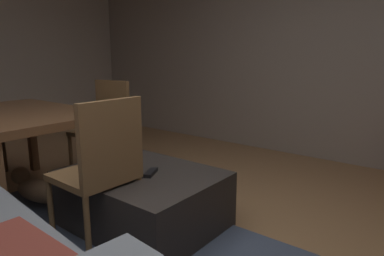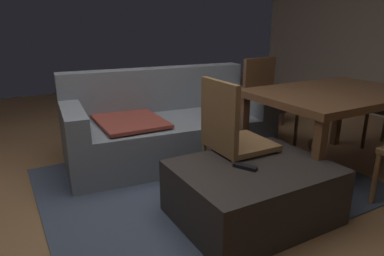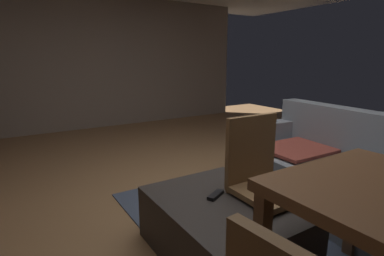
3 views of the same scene
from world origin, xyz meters
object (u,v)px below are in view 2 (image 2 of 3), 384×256
Objects in this scene: couch at (165,128)px; tv_remote at (245,167)px; dining_table at (334,100)px; potted_plant at (279,102)px; ottoman_coffee_table at (252,192)px; dining_chair_west at (231,134)px; dining_chair_north at (265,96)px; small_dog at (306,159)px.

couch is 1.33m from tv_remote.
dining_table is 2.82× the size of potted_plant.
potted_plant is (1.74, 1.62, 0.10)m from ottoman_coffee_table.
couch is at bearing 138.68° from dining_table.
potted_plant is (1.71, 1.32, -0.23)m from dining_chair_west.
dining_chair_north is at bearing 39.01° from dining_chair_west.
potted_plant reaches higher than small_dog.
tv_remote is 0.35m from dining_chair_west.
couch is 1.04m from dining_chair_west.
couch is at bearing -170.37° from potted_plant.
tv_remote is 0.32× the size of potted_plant.
ottoman_coffee_table is 1.66m from dining_chair_north.
ottoman_coffee_table is at bearing -159.90° from small_dog.
dining_chair_west is 0.90m from small_dog.
dining_chair_west reaches higher than potted_plant.
potted_plant is at bearing 55.92° from small_dog.
couch is at bearing 93.43° from dining_chair_west.
tv_remote is at bearing -175.20° from ottoman_coffee_table.
ottoman_coffee_table is at bearing -21.52° from tv_remote.
dining_chair_north is 1.40m from dining_chair_west.
potted_plant is (0.62, 1.32, -0.36)m from dining_table.
couch reaches higher than potted_plant.
tv_remote reaches higher than small_dog.
tv_remote is 0.31× the size of small_dog.
dining_chair_north reaches higher than potted_plant.
couch is 2.16× the size of dining_chair_north.
dining_chair_north is at bearing 73.36° from small_dog.
dining_chair_north reaches higher than tv_remote.
couch is 1.80m from potted_plant.
small_dog is (0.89, -1.01, -0.15)m from couch.
couch is at bearing 173.34° from dining_chair_north.
couch is at bearing 91.63° from ottoman_coffee_table.
dining_chair_west is at bearing 85.68° from ottoman_coffee_table.
small_dog is at bearing -124.08° from potted_plant.
potted_plant reaches higher than tv_remote.
dining_table reaches higher than potted_plant.
dining_table is (1.16, -1.02, 0.35)m from couch.
couch reaches higher than dining_table.
dining_chair_west is (0.06, -1.01, 0.22)m from couch.
dining_table reaches higher than small_dog.
couch is 2.16× the size of dining_chair_west.
potted_plant is at bearing 9.63° from couch.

